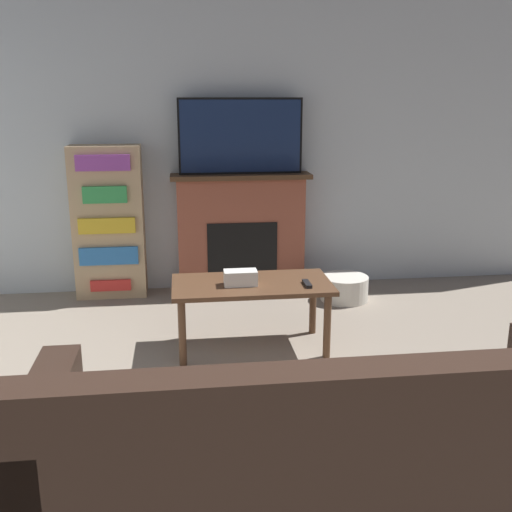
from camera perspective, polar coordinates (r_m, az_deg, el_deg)
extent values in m
cube|color=silver|center=(5.32, -2.93, 11.25)|extent=(6.84, 0.06, 2.70)
cube|color=brown|center=(5.32, -1.43, 2.03)|extent=(1.11, 0.22, 1.01)
cube|color=black|center=(5.24, -1.30, 0.19)|extent=(0.61, 0.01, 0.55)
cube|color=#4C331E|center=(5.21, -1.45, 7.60)|extent=(1.21, 0.28, 0.04)
cube|color=black|center=(5.17, -1.48, 11.33)|extent=(1.06, 0.03, 0.64)
cube|color=#19284C|center=(5.16, -1.46, 11.32)|extent=(1.02, 0.01, 0.60)
cube|color=black|center=(2.60, 6.52, -20.18)|extent=(2.31, 0.86, 0.41)
cube|color=black|center=(2.09, 9.23, -15.97)|extent=(2.31, 0.16, 0.45)
cube|color=black|center=(2.53, -19.18, -18.77)|extent=(0.16, 0.86, 0.66)
cube|color=silver|center=(2.28, -5.91, -15.33)|extent=(0.36, 0.14, 0.28)
cube|color=brown|center=(4.06, -0.41, -2.75)|extent=(1.07, 0.55, 0.03)
cylinder|color=brown|center=(3.91, -7.04, -7.29)|extent=(0.05, 0.05, 0.45)
cylinder|color=brown|center=(4.02, 6.79, -6.64)|extent=(0.05, 0.05, 0.45)
cylinder|color=brown|center=(4.31, -7.09, -5.11)|extent=(0.05, 0.05, 0.45)
cylinder|color=brown|center=(4.41, 5.44, -4.58)|extent=(0.05, 0.05, 0.45)
cube|color=white|center=(3.99, -1.48, -2.08)|extent=(0.22, 0.12, 0.10)
cube|color=black|center=(4.01, 4.88, -2.65)|extent=(0.04, 0.15, 0.02)
cube|color=tan|center=(5.28, -13.85, 3.14)|extent=(0.59, 0.26, 1.30)
cube|color=red|center=(5.27, -13.67, -2.74)|extent=(0.34, 0.03, 0.09)
cube|color=#2D70B7|center=(5.20, -13.84, 0.00)|extent=(0.49, 0.03, 0.15)
cube|color=gold|center=(5.14, -14.02, 2.81)|extent=(0.47, 0.03, 0.13)
cube|color=green|center=(5.09, -14.21, 5.68)|extent=(0.36, 0.03, 0.14)
cube|color=purple|center=(5.06, -14.40, 8.59)|extent=(0.44, 0.03, 0.13)
cylinder|color=silver|center=(5.19, 8.41, -3.04)|extent=(0.40, 0.40, 0.21)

